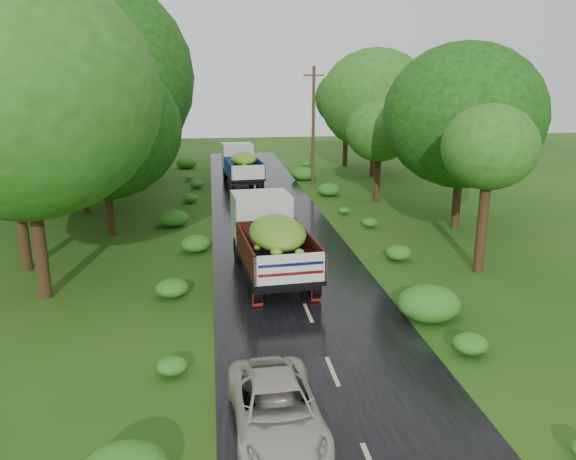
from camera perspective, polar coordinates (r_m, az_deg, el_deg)
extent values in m
plane|color=#163F0D|center=(16.20, 4.53, -14.16)|extent=(120.00, 120.00, 0.00)
cube|color=black|center=(20.60, 1.59, -7.30)|extent=(6.50, 80.00, 0.02)
cube|color=#BFB78C|center=(16.19, 4.53, -14.09)|extent=(0.12, 1.60, 0.00)
cube|color=#BFB78C|center=(19.69, 2.06, -8.39)|extent=(0.12, 1.60, 0.00)
cube|color=#BFB78C|center=(23.36, 0.40, -4.44)|extent=(0.12, 1.60, 0.00)
cube|color=#BFB78C|center=(27.12, -0.80, -1.57)|extent=(0.12, 1.60, 0.00)
cube|color=#BFB78C|center=(30.94, -1.70, 0.60)|extent=(0.12, 1.60, 0.00)
cube|color=#BFB78C|center=(34.80, -2.40, 2.29)|extent=(0.12, 1.60, 0.00)
cube|color=#BFB78C|center=(38.69, -2.97, 3.64)|extent=(0.12, 1.60, 0.00)
cube|color=#BFB78C|center=(42.59, -3.43, 4.75)|extent=(0.12, 1.60, 0.00)
cube|color=#BFB78C|center=(46.52, -3.81, 5.66)|extent=(0.12, 1.60, 0.00)
cube|color=#BFB78C|center=(50.46, -4.14, 6.44)|extent=(0.12, 1.60, 0.00)
cube|color=#BFB78C|center=(54.40, -4.42, 7.10)|extent=(0.12, 1.60, 0.00)
cube|color=black|center=(22.76, -1.64, -3.12)|extent=(2.41, 6.38, 0.31)
cylinder|color=black|center=(24.79, -5.07, -2.00)|extent=(0.40, 1.13, 1.11)
cylinder|color=black|center=(25.14, -0.20, -1.69)|extent=(0.40, 1.13, 1.11)
cylinder|color=black|center=(21.33, -3.77, -4.94)|extent=(0.40, 1.13, 1.11)
cylinder|color=black|center=(21.73, 1.86, -4.52)|extent=(0.40, 1.13, 1.11)
cylinder|color=black|center=(20.28, -3.28, -6.04)|extent=(0.40, 1.13, 1.11)
cylinder|color=black|center=(20.70, 2.63, -5.57)|extent=(0.40, 1.13, 1.11)
cube|color=maroon|center=(20.03, -3.10, -7.08)|extent=(0.38, 0.07, 0.50)
cube|color=maroon|center=(20.45, 2.90, -6.58)|extent=(0.38, 0.07, 0.50)
cube|color=silver|center=(24.78, -2.75, 1.34)|extent=(2.61, 2.30, 2.11)
cube|color=black|center=(21.60, -1.07, -3.48)|extent=(2.93, 4.96, 0.18)
cube|color=#490E0D|center=(21.21, -4.34, -2.13)|extent=(0.47, 4.76, 1.05)
cube|color=#490E0D|center=(21.67, 2.12, -1.71)|extent=(0.47, 4.76, 1.05)
cube|color=#490E0D|center=(23.61, -2.19, -0.25)|extent=(2.55, 0.29, 1.05)
cube|color=silver|center=(19.24, 0.30, -3.97)|extent=(2.55, 0.29, 1.05)
ellipsoid|color=#418317|center=(21.22, -1.09, -0.22)|extent=(2.46, 4.17, 1.11)
cube|color=black|center=(42.14, -4.70, 5.51)|extent=(2.29, 5.99, 0.29)
cylinder|color=black|center=(44.13, -6.39, 5.72)|extent=(0.38, 1.06, 1.04)
cylinder|color=black|center=(44.39, -3.79, 5.84)|extent=(0.38, 1.06, 1.04)
cylinder|color=black|center=(40.75, -5.84, 4.91)|extent=(0.38, 1.06, 1.04)
cylinder|color=black|center=(41.03, -3.03, 5.04)|extent=(0.38, 1.06, 1.04)
cylinder|color=black|center=(39.71, -5.65, 4.63)|extent=(0.38, 1.06, 1.04)
cylinder|color=black|center=(40.00, -2.77, 4.77)|extent=(0.38, 1.06, 1.04)
cube|color=maroon|center=(39.41, -5.57, 4.21)|extent=(0.36, 0.07, 0.47)
cube|color=maroon|center=(39.70, -2.68, 4.35)|extent=(0.36, 0.07, 0.47)
cube|color=silver|center=(44.26, -5.16, 7.47)|extent=(2.46, 2.17, 1.98)
cube|color=black|center=(41.04, -4.49, 5.56)|extent=(2.77, 4.66, 0.17)
cube|color=navy|center=(40.80, -6.12, 6.29)|extent=(0.47, 4.46, 0.99)
cube|color=navy|center=(41.12, -2.90, 6.43)|extent=(0.47, 4.46, 0.99)
cube|color=navy|center=(43.09, -4.93, 6.81)|extent=(2.39, 0.29, 0.99)
cube|color=silver|center=(38.80, -4.03, 5.86)|extent=(2.39, 0.29, 0.99)
ellipsoid|color=#418317|center=(40.85, -4.52, 7.22)|extent=(2.32, 3.92, 1.04)
imported|color=#B8B1A3|center=(13.49, -1.18, -17.72)|extent=(2.14, 4.38, 1.20)
cylinder|color=#382616|center=(41.36, 2.58, 10.39)|extent=(0.28, 0.28, 8.55)
cube|color=#382616|center=(41.19, 2.65, 15.43)|extent=(1.49, 0.42, 0.11)
cylinder|color=black|center=(21.78, -24.54, 3.95)|extent=(0.48, 0.48, 8.31)
ellipsoid|color=#103B0B|center=(21.44, -25.51, 12.24)|extent=(4.34, 4.34, 3.91)
cylinder|color=black|center=(25.46, -25.88, 4.34)|extent=(0.46, 0.46, 7.48)
ellipsoid|color=#103B0B|center=(25.14, -26.65, 10.69)|extent=(3.70, 3.70, 3.33)
cylinder|color=black|center=(29.69, -17.99, 5.27)|extent=(0.43, 0.43, 6.18)
ellipsoid|color=#103B0B|center=(29.39, -18.37, 9.77)|extent=(3.94, 3.94, 3.55)
cylinder|color=black|center=(34.91, -20.53, 8.74)|extent=(0.49, 0.49, 8.88)
ellipsoid|color=#103B0B|center=(34.73, -21.07, 14.26)|extent=(5.21, 5.21, 4.69)
cylinder|color=black|center=(39.46, -18.54, 8.54)|extent=(0.46, 0.46, 7.44)
ellipsoid|color=#103B0B|center=(39.25, -18.90, 12.63)|extent=(3.34, 3.34, 3.00)
cylinder|color=black|center=(44.85, -18.82, 9.67)|extent=(0.47, 0.47, 8.05)
ellipsoid|color=#103B0B|center=(44.68, -19.17, 13.56)|extent=(4.95, 4.95, 4.46)
cylinder|color=black|center=(50.83, -14.98, 10.31)|extent=(0.46, 0.46, 7.59)
ellipsoid|color=#103B0B|center=(50.67, -15.21, 13.56)|extent=(3.45, 3.45, 3.10)
cylinder|color=black|center=(24.20, 19.32, 2.66)|extent=(0.42, 0.42, 5.94)
ellipsoid|color=#275816|center=(23.83, 19.81, 7.96)|extent=(2.76, 2.76, 2.48)
cylinder|color=black|center=(30.96, 17.03, 6.29)|extent=(0.44, 0.44, 6.76)
ellipsoid|color=#275816|center=(30.68, 17.42, 11.03)|extent=(4.06, 4.06, 3.65)
cylinder|color=black|center=(36.78, 9.13, 6.87)|extent=(0.40, 0.40, 5.13)
ellipsoid|color=#275816|center=(36.54, 9.26, 9.88)|extent=(2.92, 2.92, 2.63)
cylinder|color=black|center=(45.72, 8.73, 9.68)|extent=(0.45, 0.45, 6.89)
ellipsoid|color=#275816|center=(45.53, 8.87, 12.95)|extent=(4.19, 4.19, 3.77)
cylinder|color=black|center=(50.58, 5.89, 10.26)|extent=(0.44, 0.44, 6.76)
ellipsoid|color=#275816|center=(50.41, 5.97, 13.16)|extent=(3.33, 3.33, 3.00)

